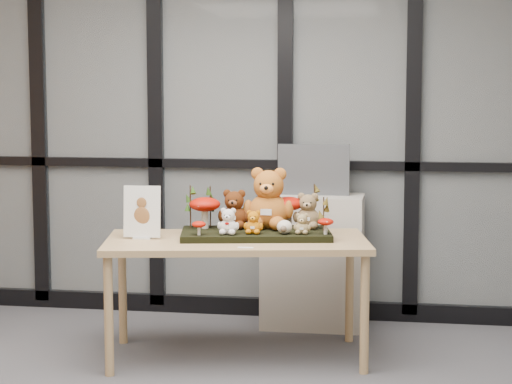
% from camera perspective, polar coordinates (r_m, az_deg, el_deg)
% --- Properties ---
extents(room_shell, '(5.00, 5.00, 5.00)m').
position_cam_1_polar(room_shell, '(3.94, -9.54, 7.90)').
color(room_shell, '#B3B0A9').
rests_on(room_shell, floor).
extents(glass_partition, '(4.90, 0.06, 2.78)m').
position_cam_1_polar(glass_partition, '(6.33, -2.24, 5.07)').
color(glass_partition, '#2D383F').
rests_on(glass_partition, floor).
extents(display_table, '(1.61, 1.02, 0.70)m').
position_cam_1_polar(display_table, '(5.36, -1.20, -3.60)').
color(display_table, tan).
rests_on(display_table, floor).
extents(diorama_tray, '(0.93, 0.59, 0.04)m').
position_cam_1_polar(diorama_tray, '(5.40, -0.01, -2.60)').
color(diorama_tray, black).
rests_on(diorama_tray, display_table).
extents(bear_pooh_yellow, '(0.35, 0.33, 0.40)m').
position_cam_1_polar(bear_pooh_yellow, '(5.47, 0.79, -0.18)').
color(bear_pooh_yellow, '#BB6521').
rests_on(bear_pooh_yellow, diorama_tray).
extents(bear_brown_medium, '(0.22, 0.21, 0.25)m').
position_cam_1_polar(bear_brown_medium, '(5.48, -1.34, -0.92)').
color(bear_brown_medium, '#4C210B').
rests_on(bear_brown_medium, diorama_tray).
extents(bear_tan_back, '(0.20, 0.19, 0.23)m').
position_cam_1_polar(bear_tan_back, '(5.48, 3.22, -1.04)').
color(bear_tan_back, olive).
rests_on(bear_tan_back, diorama_tray).
extents(bear_small_yellow, '(0.13, 0.12, 0.15)m').
position_cam_1_polar(bear_small_yellow, '(5.28, -0.15, -1.78)').
color(bear_small_yellow, '#D16F0A').
rests_on(bear_small_yellow, diorama_tray).
extents(bear_white_bow, '(0.15, 0.14, 0.17)m').
position_cam_1_polar(bear_white_bow, '(5.26, -1.71, -1.72)').
color(bear_white_bow, white).
rests_on(bear_white_bow, diorama_tray).
extents(bear_beige_small, '(0.11, 0.11, 0.13)m').
position_cam_1_polar(bear_beige_small, '(5.28, 2.86, -1.89)').
color(bear_beige_small, '#9F8855').
rests_on(bear_beige_small, diorama_tray).
extents(plush_cream_hedgehog, '(0.08, 0.07, 0.09)m').
position_cam_1_polar(plush_cream_hedgehog, '(5.28, 1.77, -2.12)').
color(plush_cream_hedgehog, white).
rests_on(plush_cream_hedgehog, diorama_tray).
extents(mushroom_back_left, '(0.18, 0.18, 0.20)m').
position_cam_1_polar(mushroom_back_left, '(5.48, -3.16, -1.19)').
color(mushroom_back_left, '#AA1105').
rests_on(mushroom_back_left, diorama_tray).
extents(mushroom_back_right, '(0.18, 0.18, 0.20)m').
position_cam_1_polar(mushroom_back_right, '(5.52, 2.01, -1.14)').
color(mushroom_back_right, '#AA1105').
rests_on(mushroom_back_right, diorama_tray).
extents(mushroom_front_left, '(0.08, 0.08, 0.09)m').
position_cam_1_polar(mushroom_front_left, '(5.24, -3.54, -2.19)').
color(mushroom_front_left, '#AA1105').
rests_on(mushroom_front_left, diorama_tray).
extents(mushroom_front_right, '(0.09, 0.09, 0.10)m').
position_cam_1_polar(mushroom_front_right, '(5.28, 4.30, -2.06)').
color(mushroom_front_right, '#AA1105').
rests_on(mushroom_front_right, diorama_tray).
extents(sprig_green_far_left, '(0.05, 0.05, 0.26)m').
position_cam_1_polar(sprig_green_far_left, '(5.49, -4.06, -0.91)').
color(sprig_green_far_left, '#143A0D').
rests_on(sprig_green_far_left, diorama_tray).
extents(sprig_green_mid_left, '(0.05, 0.05, 0.25)m').
position_cam_1_polar(sprig_green_mid_left, '(5.53, -2.83, -0.90)').
color(sprig_green_mid_left, '#143A0D').
rests_on(sprig_green_mid_left, diorama_tray).
extents(sprig_dry_far_right, '(0.05, 0.05, 0.26)m').
position_cam_1_polar(sprig_dry_far_right, '(5.49, 3.61, -0.87)').
color(sprig_dry_far_right, brown).
rests_on(sprig_dry_far_right, diorama_tray).
extents(sprig_dry_mid_right, '(0.05, 0.05, 0.20)m').
position_cam_1_polar(sprig_dry_mid_right, '(5.39, 4.18, -1.36)').
color(sprig_dry_mid_right, brown).
rests_on(sprig_dry_mid_right, diorama_tray).
extents(sprig_green_centre, '(0.05, 0.05, 0.20)m').
position_cam_1_polar(sprig_green_centre, '(5.55, -1.00, -1.12)').
color(sprig_green_centre, '#143A0D').
rests_on(sprig_green_centre, diorama_tray).
extents(sign_holder, '(0.22, 0.06, 0.31)m').
position_cam_1_polar(sign_holder, '(5.36, -7.03, -1.36)').
color(sign_holder, silver).
rests_on(sign_holder, display_table).
extents(label_card, '(0.08, 0.03, 0.00)m').
position_cam_1_polar(label_card, '(5.05, -0.65, -3.44)').
color(label_card, white).
rests_on(label_card, display_table).
extents(cabinet, '(0.65, 0.38, 0.87)m').
position_cam_1_polar(cabinet, '(6.10, 3.51, -4.26)').
color(cabinet, '#B5AEA2').
rests_on(cabinet, floor).
extents(monitor, '(0.47, 0.05, 0.33)m').
position_cam_1_polar(monitor, '(6.04, 3.57, 1.38)').
color(monitor, '#4B4E52').
rests_on(monitor, cabinet).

